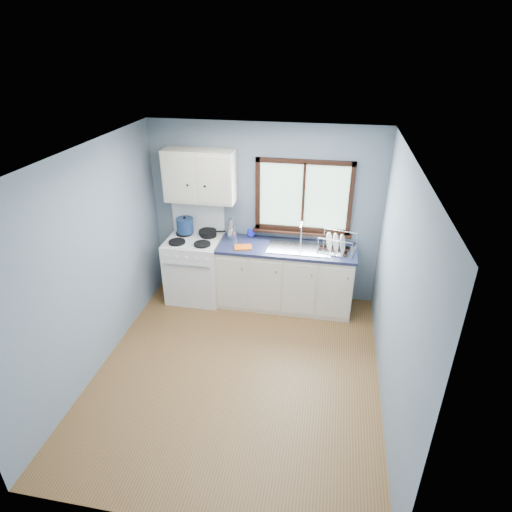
% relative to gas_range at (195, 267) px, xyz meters
% --- Properties ---
extents(floor, '(3.20, 3.60, 0.02)m').
position_rel_gas_range_xyz_m(floor, '(0.95, -1.47, -0.50)').
color(floor, brown).
rests_on(floor, ground).
extents(ceiling, '(3.20, 3.60, 0.02)m').
position_rel_gas_range_xyz_m(ceiling, '(0.95, -1.47, 2.02)').
color(ceiling, white).
rests_on(ceiling, wall_back).
extents(wall_back, '(3.20, 0.02, 2.50)m').
position_rel_gas_range_xyz_m(wall_back, '(0.95, 0.34, 0.76)').
color(wall_back, slate).
rests_on(wall_back, ground).
extents(wall_front, '(3.20, 0.02, 2.50)m').
position_rel_gas_range_xyz_m(wall_front, '(0.95, -3.28, 0.76)').
color(wall_front, slate).
rests_on(wall_front, ground).
extents(wall_left, '(0.02, 3.60, 2.50)m').
position_rel_gas_range_xyz_m(wall_left, '(-0.66, -1.47, 0.76)').
color(wall_left, slate).
rests_on(wall_left, ground).
extents(wall_right, '(0.02, 3.60, 2.50)m').
position_rel_gas_range_xyz_m(wall_right, '(2.56, -1.47, 0.76)').
color(wall_right, slate).
rests_on(wall_right, ground).
extents(gas_range, '(0.76, 0.69, 1.36)m').
position_rel_gas_range_xyz_m(gas_range, '(0.00, 0.00, 0.00)').
color(gas_range, white).
rests_on(gas_range, floor).
extents(base_cabinets, '(1.85, 0.60, 0.88)m').
position_rel_gas_range_xyz_m(base_cabinets, '(1.31, 0.02, -0.08)').
color(base_cabinets, beige).
rests_on(base_cabinets, floor).
extents(countertop, '(1.89, 0.64, 0.04)m').
position_rel_gas_range_xyz_m(countertop, '(1.31, 0.02, 0.41)').
color(countertop, '#171C37').
rests_on(countertop, base_cabinets).
extents(sink, '(0.84, 0.46, 0.44)m').
position_rel_gas_range_xyz_m(sink, '(1.49, 0.02, 0.37)').
color(sink, silver).
rests_on(sink, countertop).
extents(window, '(1.36, 0.10, 1.03)m').
position_rel_gas_range_xyz_m(window, '(1.48, 0.30, 0.98)').
color(window, '#9EC6A8').
rests_on(window, wall_back).
extents(upper_cabinets, '(0.95, 0.35, 0.70)m').
position_rel_gas_range_xyz_m(upper_cabinets, '(0.10, 0.15, 1.31)').
color(upper_cabinets, beige).
rests_on(upper_cabinets, wall_back).
extents(skillet, '(0.40, 0.32, 0.05)m').
position_rel_gas_range_xyz_m(skillet, '(0.17, 0.16, 0.49)').
color(skillet, black).
rests_on(skillet, gas_range).
extents(stockpot, '(0.27, 0.27, 0.24)m').
position_rel_gas_range_xyz_m(stockpot, '(-0.16, 0.15, 0.57)').
color(stockpot, navy).
rests_on(stockpot, gas_range).
extents(utensil_crock, '(0.14, 0.14, 0.36)m').
position_rel_gas_range_xyz_m(utensil_crock, '(0.54, 0.14, 0.50)').
color(utensil_crock, silver).
rests_on(utensil_crock, countertop).
extents(thermos, '(0.08, 0.08, 0.30)m').
position_rel_gas_range_xyz_m(thermos, '(0.50, 0.13, 0.58)').
color(thermos, silver).
rests_on(thermos, countertop).
extents(soap_bottle, '(0.13, 0.13, 0.27)m').
position_rel_gas_range_xyz_m(soap_bottle, '(0.78, 0.22, 0.56)').
color(soap_bottle, '#1721DC').
rests_on(soap_bottle, countertop).
extents(dish_towel, '(0.27, 0.22, 0.02)m').
position_rel_gas_range_xyz_m(dish_towel, '(0.74, -0.12, 0.43)').
color(dish_towel, '#EB5B0F').
rests_on(dish_towel, countertop).
extents(dish_rack, '(0.53, 0.44, 0.24)m').
position_rel_gas_range_xyz_m(dish_rack, '(1.97, 0.02, 0.49)').
color(dish_rack, silver).
rests_on(dish_rack, countertop).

